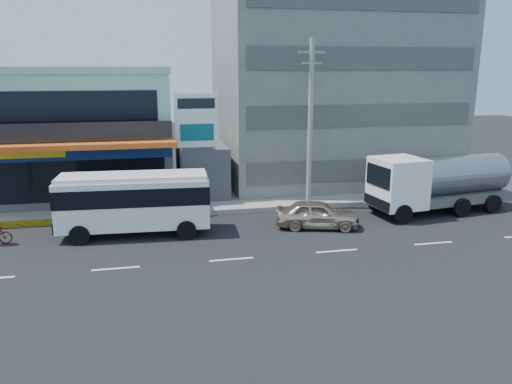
{
  "coord_description": "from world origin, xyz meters",
  "views": [
    {
      "loc": [
        -3.35,
        -20.66,
        8.3
      ],
      "look_at": [
        1.85,
        3.35,
        2.2
      ],
      "focal_mm": 35.0,
      "sensor_mm": 36.0,
      "label": 1
    }
  ],
  "objects_px": {
    "satellite_dish": "(202,144)",
    "utility_pole_near": "(310,124)",
    "concrete_building": "(330,87)",
    "minibus": "(134,199)",
    "tanker_truck": "(436,182)",
    "billboard": "(197,127)",
    "shop_building": "(76,135)",
    "sedan": "(317,214)"
  },
  "relations": [
    {
      "from": "satellite_dish",
      "to": "utility_pole_near",
      "type": "bearing_deg",
      "value": -30.96
    },
    {
      "from": "concrete_building",
      "to": "minibus",
      "type": "bearing_deg",
      "value": -143.51
    },
    {
      "from": "satellite_dish",
      "to": "tanker_truck",
      "type": "xyz_separation_m",
      "value": [
        12.98,
        -6.09,
        -1.74
      ]
    },
    {
      "from": "utility_pole_near",
      "to": "tanker_truck",
      "type": "distance_m",
      "value": 8.12
    },
    {
      "from": "satellite_dish",
      "to": "tanker_truck",
      "type": "height_order",
      "value": "satellite_dish"
    },
    {
      "from": "concrete_building",
      "to": "utility_pole_near",
      "type": "bearing_deg",
      "value": -117.76
    },
    {
      "from": "billboard",
      "to": "utility_pole_near",
      "type": "height_order",
      "value": "utility_pole_near"
    },
    {
      "from": "satellite_dish",
      "to": "concrete_building",
      "type": "bearing_deg",
      "value": 21.8
    },
    {
      "from": "minibus",
      "to": "utility_pole_near",
      "type": "bearing_deg",
      "value": 15.95
    },
    {
      "from": "utility_pole_near",
      "to": "satellite_dish",
      "type": "bearing_deg",
      "value": 149.04
    },
    {
      "from": "shop_building",
      "to": "concrete_building",
      "type": "bearing_deg",
      "value": 3.35
    },
    {
      "from": "utility_pole_near",
      "to": "concrete_building",
      "type": "bearing_deg",
      "value": 62.24
    },
    {
      "from": "concrete_building",
      "to": "minibus",
      "type": "relative_size",
      "value": 2.09
    },
    {
      "from": "sedan",
      "to": "satellite_dish",
      "type": "bearing_deg",
      "value": 50.91
    },
    {
      "from": "billboard",
      "to": "tanker_truck",
      "type": "bearing_deg",
      "value": -17.65
    },
    {
      "from": "shop_building",
      "to": "sedan",
      "type": "height_order",
      "value": "shop_building"
    },
    {
      "from": "shop_building",
      "to": "sedan",
      "type": "distance_m",
      "value": 17.14
    },
    {
      "from": "utility_pole_near",
      "to": "minibus",
      "type": "distance_m",
      "value": 11.12
    },
    {
      "from": "tanker_truck",
      "to": "utility_pole_near",
      "type": "bearing_deg",
      "value": 160.38
    },
    {
      "from": "concrete_building",
      "to": "shop_building",
      "type": "bearing_deg",
      "value": -176.65
    },
    {
      "from": "concrete_building",
      "to": "satellite_dish",
      "type": "xyz_separation_m",
      "value": [
        -10.0,
        -4.0,
        -3.42
      ]
    },
    {
      "from": "minibus",
      "to": "satellite_dish",
      "type": "bearing_deg",
      "value": 57.09
    },
    {
      "from": "utility_pole_near",
      "to": "sedan",
      "type": "height_order",
      "value": "utility_pole_near"
    },
    {
      "from": "minibus",
      "to": "tanker_truck",
      "type": "distance_m",
      "value": 17.21
    },
    {
      "from": "shop_building",
      "to": "satellite_dish",
      "type": "xyz_separation_m",
      "value": [
        8.0,
        -2.95,
        -0.42
      ]
    },
    {
      "from": "sedan",
      "to": "tanker_truck",
      "type": "relative_size",
      "value": 0.49
    },
    {
      "from": "tanker_truck",
      "to": "sedan",
      "type": "bearing_deg",
      "value": -170.13
    },
    {
      "from": "minibus",
      "to": "tanker_truck",
      "type": "xyz_separation_m",
      "value": [
        17.2,
        0.43,
        -0.05
      ]
    },
    {
      "from": "shop_building",
      "to": "utility_pole_near",
      "type": "bearing_deg",
      "value": -25.06
    },
    {
      "from": "shop_building",
      "to": "minibus",
      "type": "relative_size",
      "value": 1.62
    },
    {
      "from": "minibus",
      "to": "shop_building",
      "type": "bearing_deg",
      "value": 111.77
    },
    {
      "from": "utility_pole_near",
      "to": "sedan",
      "type": "relative_size",
      "value": 2.28
    },
    {
      "from": "shop_building",
      "to": "satellite_dish",
      "type": "relative_size",
      "value": 8.27
    },
    {
      "from": "minibus",
      "to": "sedan",
      "type": "relative_size",
      "value": 1.74
    },
    {
      "from": "shop_building",
      "to": "billboard",
      "type": "xyz_separation_m",
      "value": [
        7.5,
        -4.75,
        0.93
      ]
    },
    {
      "from": "satellite_dish",
      "to": "billboard",
      "type": "height_order",
      "value": "billboard"
    },
    {
      "from": "tanker_truck",
      "to": "minibus",
      "type": "bearing_deg",
      "value": -178.56
    },
    {
      "from": "utility_pole_near",
      "to": "minibus",
      "type": "height_order",
      "value": "utility_pole_near"
    },
    {
      "from": "satellite_dish",
      "to": "tanker_truck",
      "type": "distance_m",
      "value": 14.44
    },
    {
      "from": "concrete_building",
      "to": "tanker_truck",
      "type": "height_order",
      "value": "concrete_building"
    },
    {
      "from": "utility_pole_near",
      "to": "minibus",
      "type": "bearing_deg",
      "value": -164.05
    },
    {
      "from": "satellite_dish",
      "to": "sedan",
      "type": "distance_m",
      "value": 9.53
    }
  ]
}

